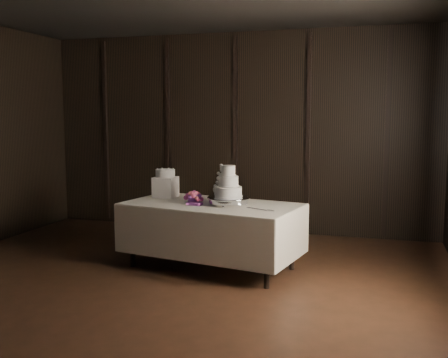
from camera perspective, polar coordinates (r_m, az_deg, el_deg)
room at (r=4.71m, az=-10.14°, el=3.56°), size 6.08×7.08×3.08m
display_table at (r=6.09m, az=-1.36°, el=-5.87°), size 2.15×1.39×0.76m
cake_stand at (r=5.91m, az=0.50°, el=-2.42°), size 0.50×0.50×0.09m
wedding_cake at (r=5.88m, az=0.21°, el=-0.63°), size 0.34×0.30×0.36m
bouquet at (r=6.05m, az=-3.29°, el=-2.08°), size 0.31×0.40×0.18m
box_pedestal at (r=6.52m, az=-6.38°, el=-0.87°), size 0.26×0.26×0.25m
small_cake at (r=6.50m, az=-6.40°, el=0.63°), size 0.28×0.28×0.10m
cake_knife at (r=5.65m, az=3.59°, el=-3.28°), size 0.34×0.19×0.01m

